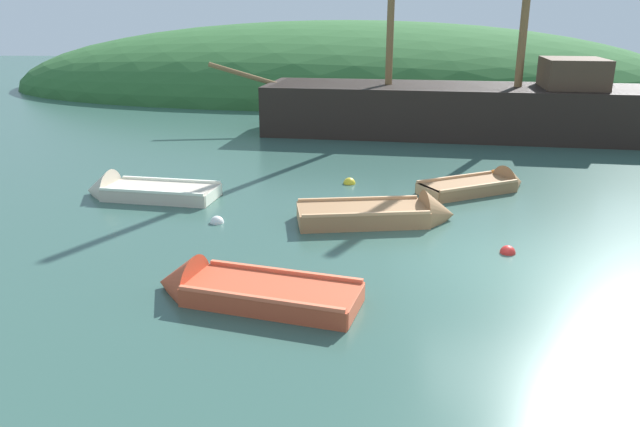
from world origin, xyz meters
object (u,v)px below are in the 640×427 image
at_px(buoy_red, 508,253).
at_px(rowboat_center, 238,293).
at_px(rowboat_portside, 483,187).
at_px(buoy_yellow, 349,184).
at_px(rowboat_near_dock, 139,193).
at_px(buoy_white, 217,223).
at_px(sailing_ship, 460,116).
at_px(rowboat_far, 388,216).
at_px(buoy_orange, 494,174).

bearing_deg(buoy_red, rowboat_center, -154.68).
bearing_deg(rowboat_portside, buoy_yellow, 144.04).
bearing_deg(rowboat_portside, rowboat_near_dock, 158.55).
distance_m(rowboat_center, buoy_white, 4.09).
height_order(rowboat_portside, rowboat_center, rowboat_center).
height_order(sailing_ship, rowboat_near_dock, sailing_ship).
distance_m(sailing_ship, rowboat_far, 11.61).
height_order(rowboat_near_dock, buoy_yellow, rowboat_near_dock).
height_order(sailing_ship, rowboat_far, sailing_ship).
xyz_separation_m(rowboat_center, buoy_white, (-1.26, 3.89, -0.10)).
relative_size(sailing_ship, buoy_red, 57.04).
bearing_deg(buoy_red, sailing_ship, 85.90).
distance_m(sailing_ship, buoy_white, 13.60).
xyz_separation_m(buoy_red, buoy_white, (-6.35, 1.48, 0.00)).
xyz_separation_m(rowboat_center, buoy_red, (5.09, 2.41, -0.10)).
relative_size(rowboat_far, rowboat_center, 1.01).
xyz_separation_m(rowboat_near_dock, buoy_white, (2.56, -1.95, -0.10)).
relative_size(sailing_ship, rowboat_center, 4.77).
bearing_deg(sailing_ship, rowboat_portside, 92.15).
xyz_separation_m(rowboat_near_dock, rowboat_center, (3.82, -5.84, -0.00)).
bearing_deg(sailing_ship, buoy_yellow, 67.37).
distance_m(rowboat_far, buoy_orange, 5.77).
relative_size(sailing_ship, buoy_white, 55.43).
height_order(rowboat_far, rowboat_portside, rowboat_far).
bearing_deg(rowboat_far, buoy_orange, 44.49).
bearing_deg(rowboat_portside, rowboat_far, -162.78).
bearing_deg(rowboat_far, sailing_ship, 64.14).
xyz_separation_m(rowboat_far, rowboat_portside, (2.73, 2.86, -0.04)).
bearing_deg(buoy_yellow, rowboat_center, -103.12).
relative_size(sailing_ship, rowboat_far, 4.70).
xyz_separation_m(rowboat_far, buoy_red, (2.35, -1.82, -0.13)).
distance_m(rowboat_far, rowboat_portside, 3.96).
bearing_deg(buoy_yellow, rowboat_far, -73.53).
distance_m(rowboat_portside, rowboat_center, 8.96).
bearing_deg(rowboat_far, buoy_white, 175.49).
relative_size(rowboat_near_dock, buoy_orange, 12.70).
xyz_separation_m(rowboat_center, buoy_yellow, (1.76, 7.54, -0.10)).
relative_size(rowboat_far, rowboat_portside, 1.14).
distance_m(buoy_orange, buoy_yellow, 4.58).
xyz_separation_m(rowboat_portside, rowboat_center, (-5.46, -7.10, 0.01)).
distance_m(buoy_red, buoy_white, 6.52).
height_order(rowboat_near_dock, rowboat_center, rowboat_near_dock).
xyz_separation_m(buoy_yellow, buoy_red, (3.33, -5.13, 0.00)).
height_order(rowboat_near_dock, rowboat_far, rowboat_far).
bearing_deg(rowboat_portside, buoy_orange, 40.50).
bearing_deg(buoy_orange, rowboat_center, -124.58).
bearing_deg(sailing_ship, buoy_red, 91.85).
height_order(rowboat_center, buoy_red, rowboat_center).
distance_m(sailing_ship, rowboat_center, 16.50).
distance_m(rowboat_near_dock, rowboat_far, 6.75).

